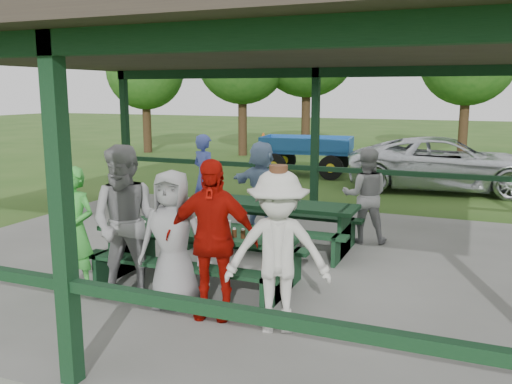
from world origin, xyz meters
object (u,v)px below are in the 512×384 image
at_px(contestant_green, 75,230).
at_px(pickup_truck, 446,164).
at_px(picnic_table_far, 272,218).
at_px(contestant_white_fedora, 278,252).
at_px(contestant_grey_left, 128,224).
at_px(contestant_red, 211,239).
at_px(picnic_table_near, 199,249).
at_px(spectator_blue, 205,177).
at_px(farm_trailer, 307,155).
at_px(spectator_grey, 365,195).
at_px(contestant_grey_mid, 173,239).
at_px(spectator_lblue, 262,186).

relative_size(contestant_green, pickup_truck, 0.31).
distance_m(picnic_table_far, contestant_white_fedora, 3.18).
bearing_deg(contestant_grey_left, contestant_red, -20.28).
relative_size(contestant_grey_left, contestant_white_fedora, 1.07).
xyz_separation_m(contestant_green, contestant_grey_left, (0.80, 0.01, 0.15)).
xyz_separation_m(picnic_table_near, contestant_red, (0.61, -0.85, 0.43)).
distance_m(picnic_table_near, pickup_truck, 9.48).
bearing_deg(contestant_red, spectator_blue, 106.75).
bearing_deg(farm_trailer, spectator_grey, -72.13).
relative_size(contestant_grey_left, farm_trailer, 0.50).
xyz_separation_m(contestant_white_fedora, farm_trailer, (-3.07, 11.16, -0.32)).
bearing_deg(picnic_table_far, farm_trailer, 103.06).
height_order(contestant_grey_mid, contestant_white_fedora, contestant_white_fedora).
distance_m(contestant_green, spectator_lblue, 3.91).
bearing_deg(contestant_green, picnic_table_near, 30.96).
bearing_deg(farm_trailer, contestant_green, -94.53).
bearing_deg(pickup_truck, spectator_blue, 138.62).
xyz_separation_m(contestant_grey_left, farm_trailer, (-1.08, 11.00, -0.40)).
relative_size(picnic_table_far, contestant_grey_left, 1.45).
xyz_separation_m(picnic_table_near, contestant_green, (-1.35, -0.78, 0.32)).
height_order(contestant_green, farm_trailer, contestant_green).
relative_size(picnic_table_far, contestant_white_fedora, 1.55).
xyz_separation_m(picnic_table_near, spectator_lblue, (-0.30, 2.98, 0.34)).
bearing_deg(pickup_truck, farm_trailer, 70.74).
height_order(picnic_table_far, contestant_grey_mid, contestant_grey_mid).
xyz_separation_m(contestant_green, contestant_grey_mid, (1.41, 0.02, 0.02)).
xyz_separation_m(contestant_green, spectator_blue, (-0.34, 4.20, 0.05)).
bearing_deg(farm_trailer, contestant_grey_left, -90.39).
bearing_deg(pickup_truck, contestant_white_fedora, 168.96).
xyz_separation_m(picnic_table_far, spectator_blue, (-1.97, 1.42, 0.37)).
height_order(contestant_grey_mid, spectator_blue, spectator_blue).
xyz_separation_m(spectator_lblue, pickup_truck, (2.87, 6.15, -0.21)).
relative_size(contestant_grey_mid, spectator_grey, 1.02).
xyz_separation_m(contestant_green, contestant_white_fedora, (2.79, -0.15, 0.07)).
relative_size(picnic_table_near, contestant_red, 1.48).
xyz_separation_m(picnic_table_near, contestant_grey_mid, (0.06, -0.76, 0.34)).
height_order(picnic_table_far, contestant_red, contestant_red).
xyz_separation_m(contestant_grey_left, pickup_truck, (3.13, 9.90, -0.35)).
bearing_deg(spectator_blue, pickup_truck, -102.46).
bearing_deg(contestant_grey_mid, pickup_truck, 66.77).
distance_m(picnic_table_far, contestant_grey_left, 2.93).
distance_m(contestant_green, farm_trailer, 11.02).
distance_m(picnic_table_far, spectator_grey, 1.64).
height_order(spectator_lblue, spectator_blue, spectator_blue).
height_order(contestant_white_fedora, pickup_truck, contestant_white_fedora).
height_order(picnic_table_far, contestant_white_fedora, contestant_white_fedora).
distance_m(spectator_blue, pickup_truck, 7.13).
relative_size(picnic_table_near, pickup_truck, 0.53).
height_order(contestant_red, pickup_truck, contestant_red).
relative_size(picnic_table_near, spectator_grey, 1.68).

